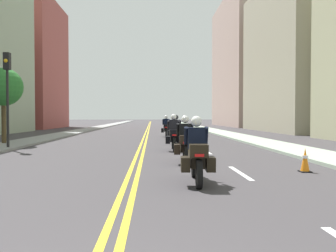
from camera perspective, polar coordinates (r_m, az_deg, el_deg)
The scene contains 18 objects.
ground_plane at distance 49.62m, azimuth -3.19°, elevation -0.26°, with size 264.00×264.00×0.00m, color #383538.
sidewalk_left at distance 50.18m, azimuth -11.20°, elevation -0.19°, with size 2.19×144.00×0.12m, color gray.
sidewalk_right at distance 50.04m, azimuth 4.84°, elevation -0.17°, with size 2.19×144.00×0.12m, color #96A692.
centreline_yellow_inner at distance 49.62m, azimuth -3.33°, elevation -0.25°, with size 0.12×132.00×0.01m, color yellow.
centreline_yellow_outer at distance 49.62m, azimuth -3.05°, elevation -0.25°, with size 0.12×132.00×0.01m, color yellow.
lane_dashes_white at distance 30.73m, azimuth 1.95°, elevation -1.36°, with size 0.14×56.40×0.01m.
building_right_1 at distance 40.24m, azimuth 20.89°, elevation 10.57°, with size 8.14×16.46×15.89m.
building_left_2 at distance 51.38m, azimuth -22.14°, elevation 9.13°, with size 8.45×12.84×16.88m.
building_right_2 at distance 60.27m, azimuth 12.42°, elevation 9.97°, with size 7.40×21.33×20.85m.
motorcycle_0 at distance 8.25m, azimuth 4.69°, elevation -4.84°, with size 0.78×2.11×1.58m.
motorcycle_1 at distance 11.78m, azimuth 2.82°, elevation -2.83°, with size 0.78×2.17×1.60m.
motorcycle_2 at distance 16.04m, azimuth 0.93°, elevation -1.61°, with size 0.77×2.13×1.68m.
motorcycle_3 at distance 19.52m, azimuth 1.37°, elevation -1.06°, with size 0.78×2.11×1.66m.
motorcycle_4 at distance 22.96m, azimuth 0.80°, elevation -0.73°, with size 0.78×2.13×1.63m.
motorcycle_5 at distance 27.25m, azimuth -0.31°, elevation -0.33°, with size 0.78×2.18×1.66m.
traffic_cone_0 at distance 10.66m, azimuth 21.40°, elevation -5.20°, with size 0.30×0.30×0.67m.
traffic_light_near at distance 18.24m, azimuth -24.68°, elevation 6.43°, with size 0.28×0.38×4.57m.
street_tree_0 at distance 21.24m, azimuth -25.20°, elevation 5.70°, with size 2.08×2.08×4.23m.
Camera 1 is at (0.51, -1.59, 1.57)m, focal length 37.49 mm.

